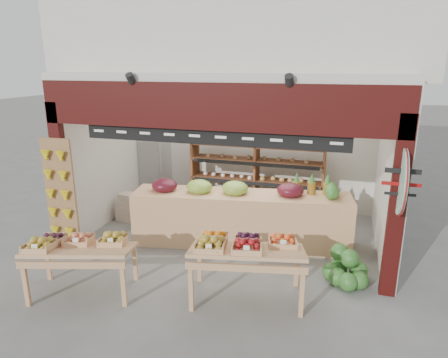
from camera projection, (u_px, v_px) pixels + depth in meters
The scene contains 11 objects.
ground at pixel (227, 241), 7.61m from camera, with size 60.00×60.00×0.00m, color slate.
shop_structure at pixel (250, 30), 8.01m from camera, with size 6.36×5.12×5.40m.
banana_board at pixel (59, 191), 6.98m from camera, with size 0.60×0.15×1.80m.
gift_sign at pixel (401, 182), 5.31m from camera, with size 0.04×0.93×0.92m.
back_shelving at pixel (257, 162), 8.79m from camera, with size 2.96×0.48×1.83m.
refrigerator at pixel (155, 168), 9.79m from camera, with size 0.62×0.62×1.59m, color #BBBDC2.
cardboard_stack at pixel (138, 212), 8.50m from camera, with size 0.98×0.71×0.61m.
mid_counter at pixel (240, 217), 7.37m from camera, with size 4.03×1.40×1.22m.
display_table_left at pixel (75, 246), 5.78m from camera, with size 1.64×1.20×0.95m.
display_table_right at pixel (243, 247), 5.60m from camera, with size 1.74×1.19×1.02m.
watermelon_pile at pixel (345, 270), 6.14m from camera, with size 0.70×0.72×0.55m.
Camera 1 is at (1.96, -6.70, 3.26)m, focal length 32.00 mm.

